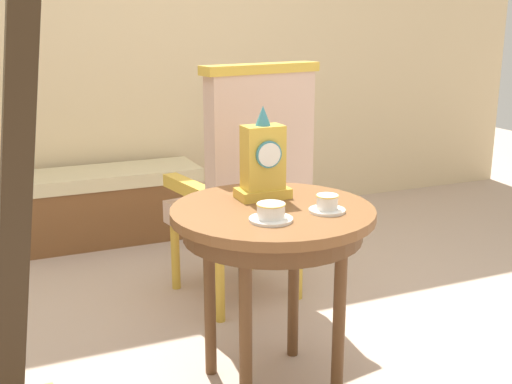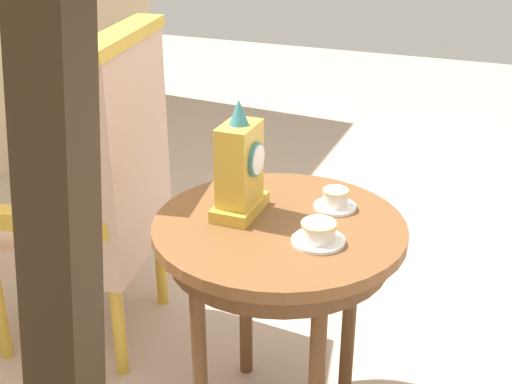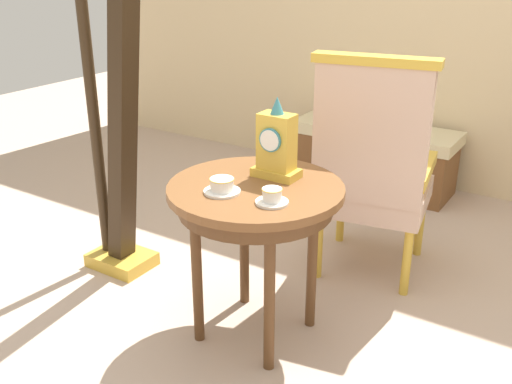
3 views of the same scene
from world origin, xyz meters
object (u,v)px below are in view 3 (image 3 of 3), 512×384
(side_table, at_px, (256,204))
(window_bench, at_px, (373,156))
(teacup_left, at_px, (222,186))
(mantel_clock, at_px, (276,146))
(armchair, at_px, (373,167))
(teacup_right, at_px, (272,197))
(harp, at_px, (115,135))

(side_table, height_order, window_bench, side_table)
(teacup_left, bearing_deg, side_table, 62.97)
(mantel_clock, bearing_deg, armchair, 72.81)
(teacup_left, distance_m, teacup_right, 0.22)
(teacup_left, xyz_separation_m, teacup_right, (0.22, 0.02, -0.00))
(side_table, distance_m, armchair, 0.75)
(side_table, height_order, harp, harp)
(side_table, distance_m, teacup_left, 0.19)
(armchair, bearing_deg, side_table, -105.77)
(mantel_clock, relative_size, harp, 0.19)
(mantel_clock, height_order, window_bench, mantel_clock)
(armchair, xyz_separation_m, window_bench, (-0.45, 1.17, -0.37))
(teacup_left, relative_size, mantel_clock, 0.43)
(teacup_left, distance_m, window_bench, 2.09)
(harp, bearing_deg, teacup_right, -12.44)
(teacup_left, relative_size, armchair, 0.13)
(teacup_left, height_order, armchair, armchair)
(mantel_clock, relative_size, armchair, 0.29)
(teacup_left, height_order, harp, harp)
(side_table, height_order, teacup_left, teacup_left)
(mantel_clock, bearing_deg, window_bench, 98.38)
(side_table, distance_m, window_bench, 1.95)
(mantel_clock, bearing_deg, teacup_left, -108.62)
(mantel_clock, xyz_separation_m, window_bench, (-0.26, 1.77, -0.61))
(armchair, bearing_deg, mantel_clock, -107.19)
(side_table, distance_m, teacup_right, 0.22)
(teacup_right, xyz_separation_m, harp, (-1.03, 0.23, 0.01))
(side_table, xyz_separation_m, harp, (-0.88, 0.11, 0.12))
(side_table, xyz_separation_m, mantel_clock, (0.02, 0.13, 0.22))
(armchair, distance_m, harp, 1.26)
(teacup_left, height_order, teacup_right, same)
(mantel_clock, distance_m, harp, 0.91)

